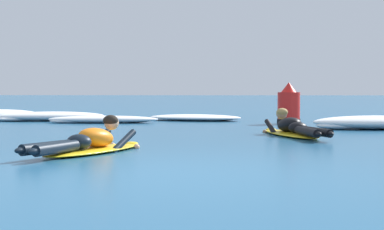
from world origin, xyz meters
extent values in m
plane|color=#235B84|center=(0.00, 10.00, 0.00)|extent=(120.00, 120.00, 0.00)
ellipsoid|color=yellow|center=(-1.27, 2.02, 0.04)|extent=(1.33, 2.06, 0.07)
ellipsoid|color=yellow|center=(-0.88, 2.89, 0.05)|extent=(0.27, 0.27, 0.06)
ellipsoid|color=orange|center=(-1.25, 2.07, 0.20)|extent=(0.62, 0.74, 0.34)
ellipsoid|color=black|center=(-1.40, 1.73, 0.17)|extent=(0.42, 0.39, 0.20)
cylinder|color=black|center=(-1.69, 1.25, 0.14)|extent=(0.50, 0.79, 0.14)
ellipsoid|color=black|center=(-1.88, 0.89, 0.14)|extent=(0.18, 0.24, 0.08)
cylinder|color=black|center=(-1.55, 1.19, 0.14)|extent=(0.42, 0.81, 0.14)
ellipsoid|color=black|center=(-1.69, 0.81, 0.14)|extent=(0.18, 0.24, 0.08)
cylinder|color=black|center=(-1.30, 2.48, 0.12)|extent=(0.32, 0.56, 0.33)
sphere|color=tan|center=(-1.15, 2.83, 0.02)|extent=(0.09, 0.09, 0.09)
cylinder|color=black|center=(-0.91, 2.28, 0.12)|extent=(0.32, 0.56, 0.33)
sphere|color=tan|center=(-0.76, 2.61, 0.02)|extent=(0.09, 0.09, 0.09)
sphere|color=tan|center=(-1.09, 2.41, 0.38)|extent=(0.21, 0.21, 0.21)
ellipsoid|color=black|center=(-1.10, 2.39, 0.41)|extent=(0.28, 0.27, 0.16)
ellipsoid|color=yellow|center=(1.70, 5.16, 0.04)|extent=(1.12, 2.29, 0.07)
ellipsoid|color=yellow|center=(1.43, 6.18, 0.05)|extent=(0.25, 0.25, 0.06)
ellipsoid|color=black|center=(1.69, 5.21, 0.20)|extent=(0.57, 0.77, 0.35)
ellipsoid|color=black|center=(1.79, 4.82, 0.17)|extent=(0.40, 0.36, 0.20)
cylinder|color=black|center=(1.88, 4.19, 0.14)|extent=(0.33, 0.96, 0.14)
ellipsoid|color=black|center=(1.98, 3.73, 0.14)|extent=(0.15, 0.24, 0.08)
cylinder|color=black|center=(2.03, 4.24, 0.14)|extent=(0.43, 0.94, 0.14)
ellipsoid|color=black|center=(2.18, 3.78, 0.14)|extent=(0.15, 0.24, 0.08)
cylinder|color=black|center=(1.38, 5.52, 0.12)|extent=(0.23, 0.54, 0.31)
sphere|color=tan|center=(1.28, 5.86, 0.02)|extent=(0.09, 0.09, 0.09)
cylinder|color=black|center=(1.81, 5.61, 0.12)|extent=(0.23, 0.54, 0.31)
sphere|color=tan|center=(1.72, 5.94, 0.02)|extent=(0.09, 0.09, 0.09)
sphere|color=tan|center=(1.58, 5.60, 0.38)|extent=(0.21, 0.21, 0.21)
ellipsoid|color=#AD894C|center=(1.59, 5.58, 0.41)|extent=(0.26, 0.25, 0.16)
ellipsoid|color=white|center=(-0.27, 10.40, 0.08)|extent=(2.69, 1.68, 0.16)
ellipsoid|color=white|center=(0.38, 10.43, 0.06)|extent=(1.06, 0.90, 0.12)
ellipsoid|color=white|center=(-1.03, 10.45, 0.05)|extent=(1.05, 0.88, 0.09)
ellipsoid|color=white|center=(-5.34, 10.97, 0.10)|extent=(1.03, 0.89, 0.20)
ellipsoid|color=white|center=(-2.50, 9.14, 0.09)|extent=(2.78, 0.83, 0.18)
ellipsoid|color=white|center=(-1.82, 9.28, 0.06)|extent=(1.01, 0.40, 0.13)
ellipsoid|color=white|center=(-3.32, 9.03, 0.05)|extent=(1.02, 0.44, 0.10)
ellipsoid|color=white|center=(-4.08, 10.05, 0.12)|extent=(2.94, 1.46, 0.25)
ellipsoid|color=white|center=(-3.42, 10.33, 0.09)|extent=(1.10, 0.74, 0.17)
ellipsoid|color=white|center=(-4.89, 9.78, 0.07)|extent=(1.10, 0.89, 0.14)
ellipsoid|color=white|center=(3.73, 7.11, 0.14)|extent=(2.72, 1.15, 0.29)
ellipsoid|color=white|center=(2.92, 6.98, 0.08)|extent=(0.98, 0.57, 0.16)
cylinder|color=red|center=(2.07, 9.03, 0.38)|extent=(0.54, 0.54, 0.77)
cone|color=red|center=(2.07, 9.03, 0.89)|extent=(0.38, 0.38, 0.24)
cylinder|color=black|center=(2.07, 9.03, 0.06)|extent=(0.57, 0.57, 0.12)
camera|label=1|loc=(0.47, -6.30, 0.87)|focal=58.71mm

